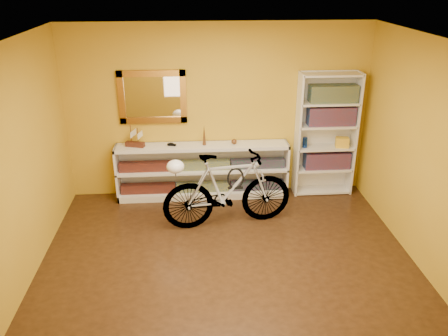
{
  "coord_description": "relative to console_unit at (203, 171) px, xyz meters",
  "views": [
    {
      "loc": [
        -0.37,
        -4.56,
        3.24
      ],
      "look_at": [
        0.0,
        0.7,
        0.95
      ],
      "focal_mm": 36.59,
      "sensor_mm": 36.0,
      "label": 1
    }
  ],
  "objects": [
    {
      "name": "red_tin",
      "position": [
        1.67,
        0.06,
        1.13
      ],
      "size": [
        0.19,
        0.19,
        0.19
      ],
      "primitive_type": "cube",
      "rotation": [
        0.0,
        0.0,
        0.37
      ],
      "color": "maroon",
      "rests_on": "bookcase"
    },
    {
      "name": "book_row_b",
      "position": [
        1.92,
        0.03,
        0.83
      ],
      "size": [
        0.7,
        0.22,
        0.28
      ],
      "primitive_type": "cube",
      "color": "maroon",
      "rests_on": "bookcase"
    },
    {
      "name": "floor",
      "position": [
        0.25,
        -1.81,
        -0.43
      ],
      "size": [
        4.5,
        4.0,
        0.01
      ],
      "primitive_type": "cube",
      "color": "black",
      "rests_on": "ground"
    },
    {
      "name": "toy_car",
      "position": [
        -0.45,
        0.0,
        0.43
      ],
      "size": [
        0.0,
        0.01,
        0.0
      ],
      "primitive_type": "imported",
      "rotation": [
        0.0,
        0.0,
        1.3
      ],
      "color": "black",
      "rests_on": "console_unit"
    },
    {
      "name": "decorative_orb",
      "position": [
        0.48,
        0.0,
        0.47
      ],
      "size": [
        0.08,
        0.08,
        0.08
      ],
      "primitive_type": "sphere",
      "color": "brown",
      "rests_on": "console_unit"
    },
    {
      "name": "ceiling",
      "position": [
        0.25,
        -1.81,
        2.18
      ],
      "size": [
        4.5,
        4.0,
        0.01
      ],
      "primitive_type": "cube",
      "color": "silver",
      "rests_on": "ground"
    },
    {
      "name": "book_row_c",
      "position": [
        1.92,
        0.03,
        1.16
      ],
      "size": [
        0.7,
        0.22,
        0.25
      ],
      "primitive_type": "cube",
      "color": "navy",
      "rests_on": "bookcase"
    },
    {
      "name": "bronze_ornament",
      "position": [
        0.03,
        0.0,
        0.58
      ],
      "size": [
        0.05,
        0.05,
        0.31
      ],
      "primitive_type": "cone",
      "color": "brown",
      "rests_on": "console_unit"
    },
    {
      "name": "left_wall",
      "position": [
        -2.01,
        -1.81,
        0.88
      ],
      "size": [
        0.01,
        4.0,
        2.6
      ],
      "primitive_type": "cube",
      "color": "gold",
      "rests_on": "ground"
    },
    {
      "name": "helmet",
      "position": [
        -0.37,
        -0.99,
        0.51
      ],
      "size": [
        0.23,
        0.22,
        0.17
      ],
      "primitive_type": "ellipsoid",
      "color": "white",
      "rests_on": "bicycle"
    },
    {
      "name": "right_wall",
      "position": [
        2.5,
        -1.81,
        0.88
      ],
      "size": [
        0.01,
        4.0,
        2.6
      ],
      "primitive_type": "cube",
      "color": "gold",
      "rests_on": "ground"
    },
    {
      "name": "cd_row_lower",
      "position": [
        0.0,
        -0.02,
        -0.26
      ],
      "size": [
        2.5,
        0.13,
        0.14
      ],
      "primitive_type": "cube",
      "color": "black",
      "rests_on": "console_unit"
    },
    {
      "name": "bicycle",
      "position": [
        0.31,
        -0.89,
        0.11
      ],
      "size": [
        0.73,
        1.85,
        1.06
      ],
      "primitive_type": "imported",
      "rotation": [
        0.0,
        0.0,
        1.72
      ],
      "color": "silver",
      "rests_on": "floor"
    },
    {
      "name": "cd_row_upper",
      "position": [
        0.0,
        -0.02,
        0.11
      ],
      "size": [
        2.5,
        0.13,
        0.14
      ],
      "primitive_type": "cube",
      "color": "navy",
      "rests_on": "console_unit"
    },
    {
      "name": "travel_mug",
      "position": [
        1.55,
        0.01,
        0.42
      ],
      "size": [
        0.07,
        0.07,
        0.16
      ],
      "primitive_type": "cylinder",
      "color": "navy",
      "rests_on": "bookcase"
    },
    {
      "name": "book_row_a",
      "position": [
        1.92,
        0.03,
        0.12
      ],
      "size": [
        0.7,
        0.22,
        0.26
      ],
      "primitive_type": "cube",
      "color": "maroon",
      "rests_on": "bookcase"
    },
    {
      "name": "u_lock",
      "position": [
        0.42,
        -0.87,
        0.26
      ],
      "size": [
        0.23,
        0.02,
        0.23
      ],
      "primitive_type": "torus",
      "rotation": [
        1.57,
        0.0,
        0.0
      ],
      "color": "black",
      "rests_on": "bicycle"
    },
    {
      "name": "yellow_bag",
      "position": [
        2.12,
        -0.01,
        0.41
      ],
      "size": [
        0.21,
        0.16,
        0.15
      ],
      "primitive_type": "cube",
      "rotation": [
        0.0,
        0.0,
        -0.18
      ],
      "color": "yellow",
      "rests_on": "bookcase"
    },
    {
      "name": "back_wall",
      "position": [
        0.25,
        0.19,
        0.88
      ],
      "size": [
        4.5,
        0.01,
        2.6
      ],
      "primitive_type": "cube",
      "color": "gold",
      "rests_on": "ground"
    },
    {
      "name": "model_ship",
      "position": [
        -0.99,
        0.0,
        0.59
      ],
      "size": [
        0.3,
        0.18,
        0.33
      ],
      "primitive_type": null,
      "rotation": [
        0.0,
        0.0,
        -0.3
      ],
      "color": "#3E1A11",
      "rests_on": "console_unit"
    },
    {
      "name": "wall_socket",
      "position": [
        1.15,
        0.17,
        -0.17
      ],
      "size": [
        0.09,
        0.02,
        0.09
      ],
      "primitive_type": "cube",
      "color": "silver",
      "rests_on": "back_wall"
    },
    {
      "name": "bookcase",
      "position": [
        1.87,
        0.03,
        0.52
      ],
      "size": [
        0.9,
        0.3,
        1.9
      ],
      "primitive_type": null,
      "color": "silver",
      "rests_on": "floor"
    },
    {
      "name": "console_unit",
      "position": [
        0.0,
        0.0,
        0.0
      ],
      "size": [
        2.6,
        0.35,
        0.85
      ],
      "primitive_type": null,
      "color": "silver",
      "rests_on": "floor"
    },
    {
      "name": "gilt_mirror",
      "position": [
        -0.7,
        0.15,
        1.12
      ],
      "size": [
        0.98,
        0.06,
        0.78
      ],
      "primitive_type": "cube",
      "color": "#99621B",
      "rests_on": "back_wall"
    }
  ]
}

